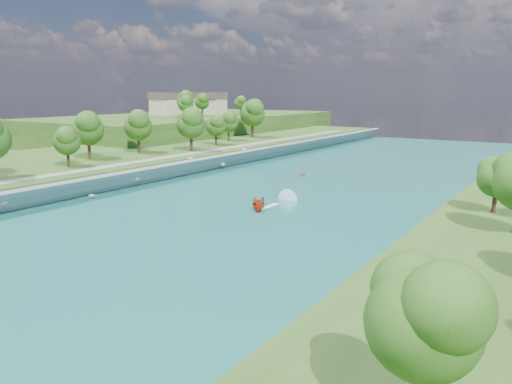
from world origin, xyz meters
The scene contains 11 objects.
ground centered at (0.00, 0.00, 0.00)m, with size 260.00×260.00×0.00m, color #2D5119.
river_water centered at (0.00, 20.00, 0.05)m, with size 55.00×240.00×0.10m, color #1A6361.
berm_west centered at (-50.00, 20.00, 1.75)m, with size 45.00×240.00×3.50m, color #2D5119.
ridge_west centered at (-82.50, 95.00, 4.50)m, with size 60.00×120.00×9.00m, color #2D5119.
riprap_bank centered at (-25.85, 19.40, 1.81)m, with size 3.90×236.00×4.21m.
riverside_path centered at (-32.50, 20.00, 3.55)m, with size 3.00×200.00×0.10m, color gray.
ridge_houses centered at (-88.67, 100.00, 13.31)m, with size 29.50×29.50×8.40m.
trees_west centered at (-42.06, 8.51, 9.45)m, with size 16.54×153.91×13.95m.
trees_ridge centered at (-70.71, 85.98, 13.80)m, with size 14.28×40.97×10.67m.
motorboat centered at (3.65, 11.01, 0.75)m, with size 3.60×18.88×2.09m.
raft centered at (-6.13, 41.32, 0.44)m, with size 2.85×3.35×1.50m.
Camera 1 is at (43.58, -51.99, 17.67)m, focal length 35.00 mm.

